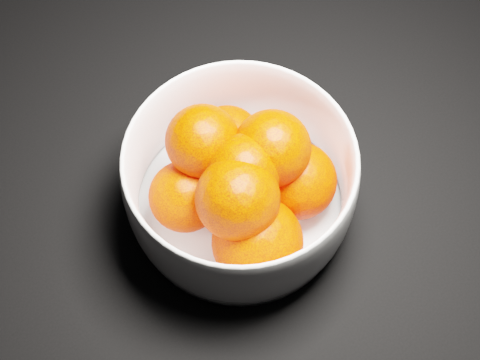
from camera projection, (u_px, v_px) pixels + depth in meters
ground at (392, 88)px, 0.70m from camera, size 3.00×3.00×0.00m
bowl at (240, 183)px, 0.59m from camera, size 0.20×0.20×0.10m
orange_pile at (244, 183)px, 0.57m from camera, size 0.15×0.17×0.11m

